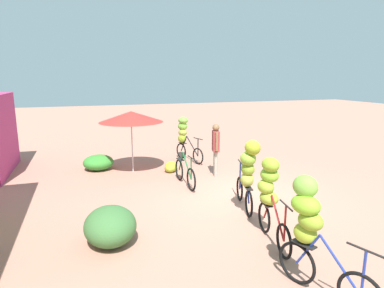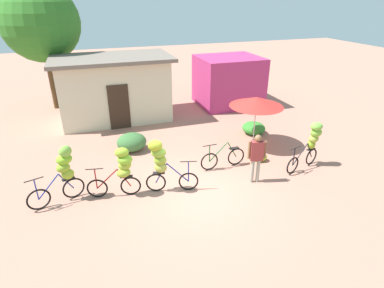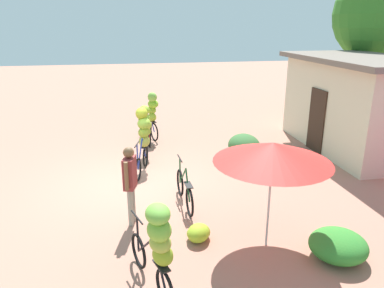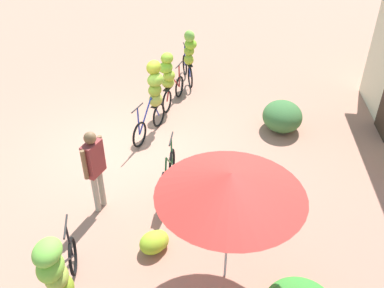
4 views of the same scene
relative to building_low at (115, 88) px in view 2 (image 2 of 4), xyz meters
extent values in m
plane|color=#AE7662|center=(1.50, -7.23, -1.51)|extent=(60.00, 60.00, 0.00)
cube|color=beige|center=(0.00, 0.00, -0.10)|extent=(4.88, 2.67, 2.81)
cube|color=#72665B|center=(0.00, 0.00, 1.38)|extent=(5.38, 3.17, 0.16)
cube|color=#332319|center=(0.00, -1.35, -0.51)|extent=(0.90, 0.06, 2.00)
cube|color=#B5316A|center=(6.03, 0.33, -0.23)|extent=(3.20, 2.80, 2.55)
cylinder|color=brown|center=(-2.91, 2.64, 0.07)|extent=(0.25, 0.25, 3.16)
sphere|color=#2F7023|center=(-2.91, 2.64, 2.77)|extent=(3.71, 3.71, 3.71)
ellipsoid|color=#3C6C36|center=(0.12, -3.77, -1.15)|extent=(1.13, 0.97, 0.71)
ellipsoid|color=#348830|center=(5.38, -3.81, -1.25)|extent=(0.98, 1.01, 0.51)
cylinder|color=beige|center=(4.77, -4.88, -0.54)|extent=(0.04, 0.04, 1.94)
cone|color=red|center=(4.77, -4.88, 0.33)|extent=(2.06, 2.06, 0.35)
torus|color=black|center=(-2.92, -6.65, -1.18)|extent=(0.63, 0.25, 0.65)
torus|color=black|center=(-2.00, -6.35, -1.18)|extent=(0.63, 0.25, 0.65)
cylinder|color=navy|center=(-2.16, -6.40, -0.88)|extent=(0.36, 0.15, 0.61)
cylinder|color=navy|center=(-2.62, -6.55, -0.88)|extent=(0.63, 0.24, 0.62)
cylinder|color=black|center=(-2.92, -6.65, -0.53)|extent=(0.48, 0.18, 0.03)
cylinder|color=navy|center=(-2.92, -6.65, -0.86)|extent=(0.04, 0.04, 0.65)
cube|color=black|center=(-2.09, -6.38, -0.83)|extent=(0.39, 0.24, 0.02)
ellipsoid|color=#97B32D|center=(-2.08, -6.40, -0.66)|extent=(0.43, 0.38, 0.31)
ellipsoid|color=#85A72A|center=(-2.17, -6.40, -0.43)|extent=(0.44, 0.38, 0.28)
ellipsoid|color=#80BA28|center=(-2.11, -6.35, -0.21)|extent=(0.52, 0.45, 0.29)
ellipsoid|color=#7AB43F|center=(-2.04, -6.37, 0.05)|extent=(0.46, 0.43, 0.33)
torus|color=black|center=(-1.34, -6.57, -1.20)|extent=(0.61, 0.16, 0.61)
torus|color=black|center=(-0.38, -6.75, -1.20)|extent=(0.61, 0.16, 0.61)
cylinder|color=maroon|center=(-0.55, -6.72, -0.90)|extent=(0.37, 0.11, 0.62)
cylinder|color=maroon|center=(-1.03, -6.63, -0.90)|extent=(0.65, 0.16, 0.63)
cylinder|color=black|center=(-1.34, -6.57, -0.54)|extent=(0.50, 0.12, 0.03)
cylinder|color=maroon|center=(-1.34, -6.57, -0.87)|extent=(0.04, 0.04, 0.66)
cube|color=black|center=(-0.48, -6.74, -0.86)|extent=(0.38, 0.21, 0.02)
ellipsoid|color=#93A831|center=(-0.55, -6.74, -0.72)|extent=(0.44, 0.36, 0.26)
ellipsoid|color=#94B031|center=(-0.49, -6.69, -0.50)|extent=(0.40, 0.33, 0.28)
ellipsoid|color=#82BC2D|center=(-0.48, -6.77, -0.28)|extent=(0.50, 0.44, 0.28)
ellipsoid|color=#8CB22B|center=(-0.54, -6.74, -0.05)|extent=(0.41, 0.34, 0.28)
torus|color=black|center=(1.33, -7.07, -1.20)|extent=(0.61, 0.21, 0.61)
torus|color=black|center=(0.37, -6.82, -1.20)|extent=(0.61, 0.21, 0.61)
cylinder|color=navy|center=(0.54, -6.86, -0.88)|extent=(0.38, 0.13, 0.67)
cylinder|color=navy|center=(1.02, -6.99, -0.88)|extent=(0.66, 0.21, 0.67)
cylinder|color=black|center=(1.33, -7.07, -0.51)|extent=(0.49, 0.16, 0.03)
cylinder|color=navy|center=(1.33, -7.07, -0.85)|extent=(0.04, 0.04, 0.69)
cube|color=black|center=(0.47, -6.84, -0.86)|extent=(0.38, 0.23, 0.02)
ellipsoid|color=#9CA540|center=(0.54, -6.84, -0.69)|extent=(0.47, 0.43, 0.33)
ellipsoid|color=olive|center=(0.53, -6.85, -0.44)|extent=(0.44, 0.39, 0.30)
ellipsoid|color=#87AF34|center=(0.50, -6.83, -0.19)|extent=(0.54, 0.50, 0.32)
ellipsoid|color=#97A524|center=(0.40, -6.87, 0.07)|extent=(0.47, 0.40, 0.33)
torus|color=black|center=(2.40, -6.13, -1.18)|extent=(0.65, 0.08, 0.64)
torus|color=black|center=(3.42, -6.09, -1.18)|extent=(0.65, 0.08, 0.64)
cylinder|color=#19592D|center=(3.24, -6.09, -0.87)|extent=(0.39, 0.05, 0.64)
cylinder|color=#19592D|center=(2.73, -6.12, -0.87)|extent=(0.69, 0.06, 0.65)
cylinder|color=black|center=(2.40, -6.13, -0.57)|extent=(0.50, 0.05, 0.03)
cylinder|color=#19592D|center=(2.40, -6.13, -0.87)|extent=(0.04, 0.04, 0.62)
cube|color=black|center=(3.32, -6.09, -0.83)|extent=(0.37, 0.15, 0.02)
torus|color=black|center=(4.96, -7.24, -1.21)|extent=(0.59, 0.23, 0.60)
torus|color=black|center=(5.97, -6.91, -1.21)|extent=(0.59, 0.23, 0.60)
cylinder|color=black|center=(5.79, -6.97, -0.89)|extent=(0.39, 0.16, 0.65)
cylinder|color=black|center=(5.29, -7.14, -0.89)|extent=(0.69, 0.25, 0.65)
cylinder|color=black|center=(4.96, -7.24, -0.57)|extent=(0.48, 0.18, 0.03)
cylinder|color=black|center=(4.96, -7.24, -0.89)|extent=(0.04, 0.04, 0.64)
cube|color=black|center=(5.87, -6.95, -0.87)|extent=(0.39, 0.24, 0.02)
ellipsoid|color=olive|center=(5.86, -6.92, -0.70)|extent=(0.44, 0.41, 0.32)
ellipsoid|color=#97AB3E|center=(5.89, -6.96, -0.48)|extent=(0.45, 0.40, 0.26)
ellipsoid|color=#7BB438|center=(5.94, -6.97, -0.24)|extent=(0.47, 0.41, 0.31)
ellipsoid|color=#75B940|center=(5.90, -6.98, -0.02)|extent=(0.46, 0.38, 0.27)
ellipsoid|color=#98BF2A|center=(4.40, -6.10, -1.34)|extent=(0.63, 0.61, 0.33)
ellipsoid|color=#969E2A|center=(4.31, -6.03, -1.37)|extent=(0.43, 0.37, 0.27)
ellipsoid|color=#94AF29|center=(4.37, -6.13, -1.38)|extent=(0.49, 0.50, 0.25)
cylinder|color=gray|center=(3.41, -7.28, -1.10)|extent=(0.11, 0.11, 0.80)
cylinder|color=gray|center=(3.58, -7.33, -1.10)|extent=(0.11, 0.11, 0.80)
cube|color=maroon|center=(3.50, -7.31, -0.38)|extent=(0.44, 0.30, 0.64)
cylinder|color=brown|center=(3.26, -7.24, -0.35)|extent=(0.08, 0.08, 0.57)
cylinder|color=brown|center=(3.74, -7.37, -0.35)|extent=(0.08, 0.08, 0.57)
sphere|color=brown|center=(3.50, -7.31, 0.04)|extent=(0.22, 0.22, 0.22)
camera|label=1|loc=(-5.73, -3.42, 1.58)|focal=30.46mm
camera|label=2|loc=(-1.21, -14.88, 3.99)|focal=29.43mm
camera|label=3|loc=(10.30, -7.34, 2.43)|focal=34.17mm
camera|label=4|loc=(8.87, -4.86, 3.62)|focal=37.09mm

